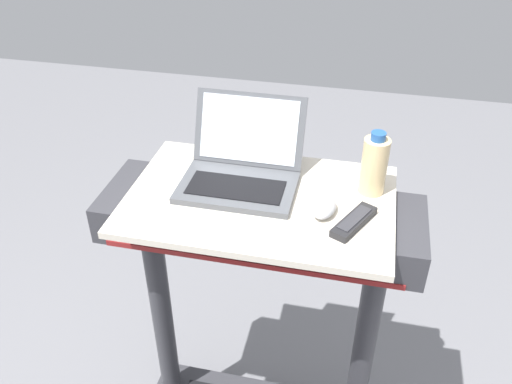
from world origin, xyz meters
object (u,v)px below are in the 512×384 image
Objects in this scene: laptop at (241,168)px; water_bottle at (374,165)px; computer_mouse at (324,207)px; tv_remote at (354,222)px.

water_bottle is (0.36, 0.03, 0.04)m from laptop.
computer_mouse reaches higher than tv_remote.
water_bottle reaches higher than tv_remote.
water_bottle is at bearing 56.07° from computer_mouse.
laptop is at bearing -175.34° from water_bottle.
water_bottle is at bearing 2.01° from laptop.
laptop is 1.96× the size of tv_remote.
water_bottle is 0.18m from tv_remote.
computer_mouse is at bearing 156.05° from tv_remote.
water_bottle is 1.12× the size of tv_remote.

